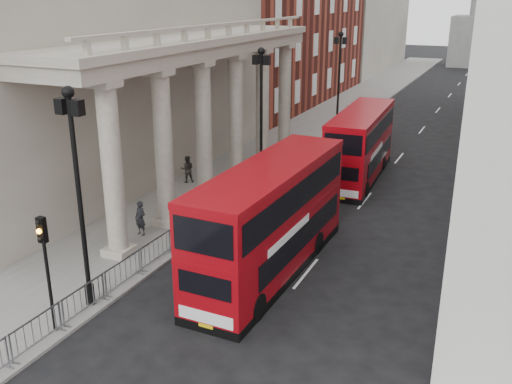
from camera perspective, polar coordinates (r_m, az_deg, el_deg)
ground at (r=20.51m, az=-22.27°, el=-16.05°), size 260.00×260.00×0.00m
sidewalk_west at (r=45.37m, az=2.91°, el=4.77°), size 6.00×140.00×0.12m
sidewalk_east at (r=42.39m, az=24.10°, el=2.05°), size 3.00×140.00×0.12m
kerb at (r=44.40m, az=6.45°, el=4.36°), size 0.20×140.00×0.14m
portico_building at (r=37.71m, az=-14.87°, el=10.42°), size 9.00×28.00×12.00m
west_building_far at (r=93.90m, az=10.51°, el=18.08°), size 9.00×30.00×20.00m
lamp_post_south at (r=21.27m, az=-17.37°, el=0.67°), size 1.05×0.44×8.32m
lamp_post_mid at (r=34.40m, az=0.53°, el=8.41°), size 1.05×0.44×8.32m
lamp_post_north at (r=49.26m, az=8.31°, el=11.50°), size 1.05×0.44×8.32m
traffic_light at (r=20.50m, az=-20.37°, el=-5.81°), size 0.28×0.33×4.30m
crowd_barriers at (r=21.64m, az=-18.87°, el=-11.52°), size 0.50×18.75×1.10m
bus_near at (r=23.96m, az=1.47°, el=-2.54°), size 2.88×11.03×4.74m
bus_far at (r=37.12m, az=10.41°, el=4.78°), size 3.03×10.35×4.42m
pedestrian_a at (r=28.43m, az=-11.48°, el=-2.60°), size 0.68×0.49×1.72m
pedestrian_b at (r=35.95m, az=-6.89°, el=2.28°), size 1.05×0.99×1.71m
pedestrian_c at (r=33.26m, az=-5.03°, el=0.96°), size 0.95×0.73×1.73m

